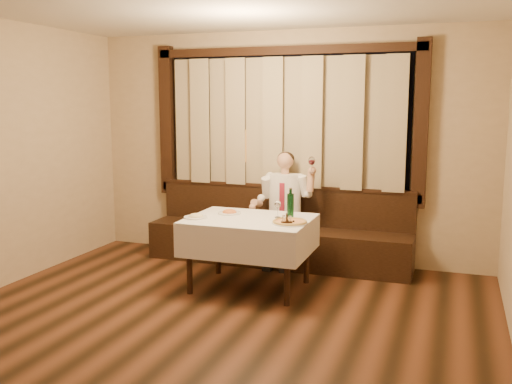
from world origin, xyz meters
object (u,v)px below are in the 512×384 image
(pasta_cream, at_px, (196,215))
(dining_table, at_px, (250,228))
(pasta_red, at_px, (229,211))
(seated_man, at_px, (284,200))
(cruet_caddy, at_px, (287,221))
(banquette, at_px, (279,238))
(pizza, at_px, (290,222))
(green_bottle, at_px, (290,206))

(pasta_cream, bearing_deg, dining_table, 18.99)
(pasta_red, height_order, seated_man, seated_man)
(dining_table, bearing_deg, pasta_cream, -161.01)
(cruet_caddy, relative_size, seated_man, 0.09)
(banquette, xyz_separation_m, pizza, (0.47, -1.14, 0.46))
(dining_table, bearing_deg, pizza, -14.32)
(pizza, bearing_deg, seated_man, 109.78)
(pasta_red, bearing_deg, seated_man, 64.82)
(pizza, relative_size, seated_man, 0.26)
(pizza, height_order, green_bottle, green_bottle)
(pizza, distance_m, cruet_caddy, 0.08)
(banquette, xyz_separation_m, cruet_caddy, (0.46, -1.22, 0.49))
(banquette, bearing_deg, pasta_cream, -113.73)
(pasta_cream, bearing_deg, cruet_caddy, -0.81)
(dining_table, relative_size, green_bottle, 3.95)
(pasta_cream, relative_size, cruet_caddy, 2.07)
(cruet_caddy, bearing_deg, dining_table, 133.66)
(dining_table, relative_size, pasta_red, 5.07)
(banquette, distance_m, pasta_red, 1.04)
(pasta_red, distance_m, seated_man, 0.88)
(banquette, relative_size, pizza, 8.91)
(pasta_cream, distance_m, seated_man, 1.28)
(pizza, distance_m, seated_man, 1.12)
(banquette, distance_m, pasta_cream, 1.40)
(dining_table, bearing_deg, seated_man, 84.60)
(cruet_caddy, xyz_separation_m, seated_man, (-0.37, 1.13, 0.00))
(banquette, height_order, pasta_red, banquette)
(green_bottle, xyz_separation_m, seated_man, (-0.32, 0.83, -0.10))
(pizza, xyz_separation_m, cruet_caddy, (-0.01, -0.08, 0.02))
(banquette, bearing_deg, seated_man, -44.93)
(pizza, bearing_deg, dining_table, 165.68)
(banquette, height_order, seated_man, seated_man)
(cruet_caddy, bearing_deg, banquette, 87.44)
(banquette, height_order, green_bottle, green_bottle)
(pasta_cream, height_order, green_bottle, green_bottle)
(banquette, distance_m, dining_table, 1.08)
(pasta_red, bearing_deg, banquette, 72.12)
(banquette, relative_size, pasta_cream, 12.91)
(banquette, xyz_separation_m, pasta_cream, (-0.53, -1.21, 0.48))
(pizza, distance_m, green_bottle, 0.27)
(pizza, relative_size, cruet_caddy, 3.01)
(dining_table, height_order, seated_man, seated_man)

